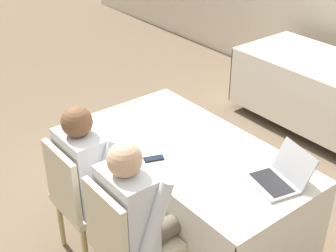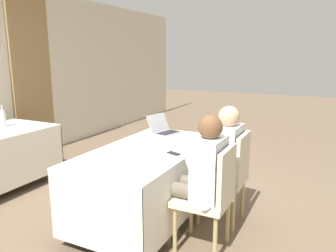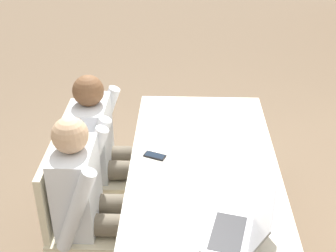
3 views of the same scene
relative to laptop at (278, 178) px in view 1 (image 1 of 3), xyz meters
name	(u,v)px [view 1 (image 1 of 3)]	position (x,y,z in m)	size (l,w,h in m)	color
ground_plane	(190,227)	(-0.64, -0.14, -0.78)	(24.00, 24.00, 0.00)	brown
conference_table_near	(192,167)	(-0.64, -0.14, -0.21)	(1.75, 0.90, 0.74)	white
conference_table_far	(324,78)	(-1.01, 1.95, -0.21)	(1.75, 0.90, 0.74)	white
laptop	(278,178)	(0.00, 0.00, 0.00)	(0.38, 0.38, 0.22)	#99999E
cell_phone	(154,159)	(-0.69, -0.45, -0.04)	(0.10, 0.15, 0.01)	black
paper_beside_laptop	(150,131)	(-1.01, -0.24, -0.04)	(0.22, 0.30, 0.00)	white
chair_near_left	(81,196)	(-0.91, -0.90, -0.27)	(0.44, 0.44, 0.92)	tan
chair_near_right	(125,240)	(-0.38, -0.90, -0.27)	(0.44, 0.44, 0.92)	tan
person_checkered_shirt	(93,171)	(-0.91, -0.79, -0.11)	(0.50, 0.52, 1.18)	#665B4C
person_white_shirt	(139,212)	(-0.38, -0.79, -0.11)	(0.50, 0.52, 1.18)	#665B4C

